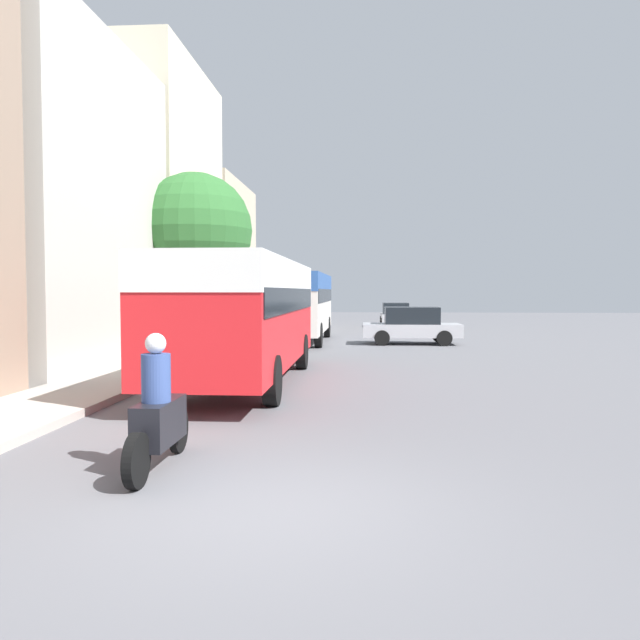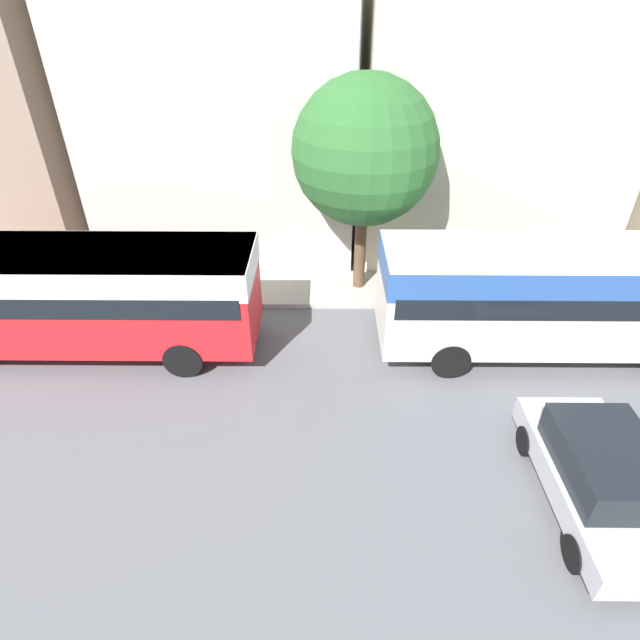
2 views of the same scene
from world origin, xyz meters
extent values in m
plane|color=slate|center=(0.00, 0.00, 0.00)|extent=(120.00, 120.00, 0.00)
cube|color=beige|center=(-9.13, 11.68, 4.82)|extent=(5.85, 8.72, 9.63)
cube|color=beige|center=(-9.08, 20.71, 5.99)|extent=(5.76, 8.56, 11.97)
cube|color=#BCAD93|center=(-9.23, 30.10, 4.29)|extent=(6.06, 9.05, 8.59)
cube|color=red|center=(-1.92, 8.66, 1.73)|extent=(2.41, 9.35, 2.47)
cube|color=white|center=(-1.92, 8.66, 2.60)|extent=(2.43, 9.40, 0.74)
cube|color=black|center=(-1.92, 8.66, 2.04)|extent=(2.46, 8.98, 0.54)
cylinder|color=black|center=(-3.03, 11.56, 0.50)|extent=(0.28, 1.00, 1.00)
cylinder|color=black|center=(-0.81, 11.56, 0.50)|extent=(0.28, 1.00, 1.00)
cylinder|color=black|center=(-3.03, 5.76, 0.50)|extent=(0.28, 1.00, 1.00)
cylinder|color=black|center=(-0.81, 5.76, 0.50)|extent=(0.28, 1.00, 1.00)
cube|color=silver|center=(-1.98, 21.14, 1.75)|extent=(2.48, 9.07, 2.49)
cube|color=#2D569E|center=(-1.98, 21.14, 2.62)|extent=(2.51, 9.11, 0.75)
cube|color=black|center=(-1.98, 21.14, 2.06)|extent=(2.53, 8.70, 0.55)
cylinder|color=black|center=(-3.12, 23.95, 0.50)|extent=(0.28, 1.00, 1.00)
cylinder|color=black|center=(-0.84, 23.95, 0.50)|extent=(0.28, 1.00, 1.00)
cylinder|color=black|center=(-3.12, 18.32, 0.50)|extent=(0.28, 1.00, 1.00)
cylinder|color=black|center=(-0.84, 18.32, 0.50)|extent=(0.28, 1.00, 1.00)
cube|color=black|center=(-1.59, 1.37, 0.59)|extent=(0.39, 1.10, 0.55)
cylinder|color=black|center=(-1.59, 2.17, 0.32)|extent=(0.10, 0.64, 0.64)
cylinder|color=black|center=(-1.59, 0.57, 0.32)|extent=(0.12, 0.64, 0.64)
cylinder|color=#33477F|center=(-1.59, 1.27, 1.17)|extent=(0.36, 0.36, 0.60)
sphere|color=silver|center=(-1.59, 1.27, 1.60)|extent=(0.26, 0.26, 0.26)
cube|color=#B7B7BC|center=(2.89, 32.78, 0.58)|extent=(1.76, 4.22, 0.52)
cube|color=black|center=(2.89, 32.78, 1.18)|extent=(1.55, 2.32, 0.68)
cylinder|color=black|center=(2.08, 34.09, 0.32)|extent=(0.22, 0.64, 0.64)
cylinder|color=black|center=(3.70, 34.09, 0.32)|extent=(0.22, 0.64, 0.64)
cylinder|color=black|center=(2.08, 31.48, 0.32)|extent=(0.22, 0.64, 0.64)
cylinder|color=black|center=(3.70, 31.48, 0.32)|extent=(0.22, 0.64, 0.64)
cube|color=#B7B7BC|center=(2.97, 20.30, 0.59)|extent=(4.10, 1.84, 0.55)
cube|color=black|center=(2.97, 20.30, 1.22)|extent=(2.25, 1.62, 0.71)
cylinder|color=black|center=(4.24, 21.14, 0.32)|extent=(0.64, 0.22, 0.64)
cylinder|color=black|center=(4.24, 19.45, 0.32)|extent=(0.64, 0.22, 0.64)
cylinder|color=black|center=(1.70, 21.14, 0.32)|extent=(0.64, 0.22, 0.64)
cylinder|color=black|center=(1.70, 19.45, 0.32)|extent=(0.64, 0.22, 0.64)
cylinder|color=#232838|center=(-5.75, 26.02, 0.59)|extent=(0.33, 0.33, 0.89)
cylinder|color=#33477F|center=(-5.75, 26.02, 1.41)|extent=(0.41, 0.41, 0.74)
sphere|color=tan|center=(-5.75, 26.02, 1.90)|extent=(0.24, 0.24, 0.24)
cylinder|color=brown|center=(-5.21, 16.25, 1.54)|extent=(0.36, 0.36, 2.77)
sphere|color=#2D662D|center=(-5.21, 16.25, 4.48)|extent=(4.17, 4.17, 4.17)
camera|label=1|loc=(1.00, -6.26, 2.25)|focal=35.00mm
camera|label=2|loc=(9.09, 15.11, 8.39)|focal=28.00mm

